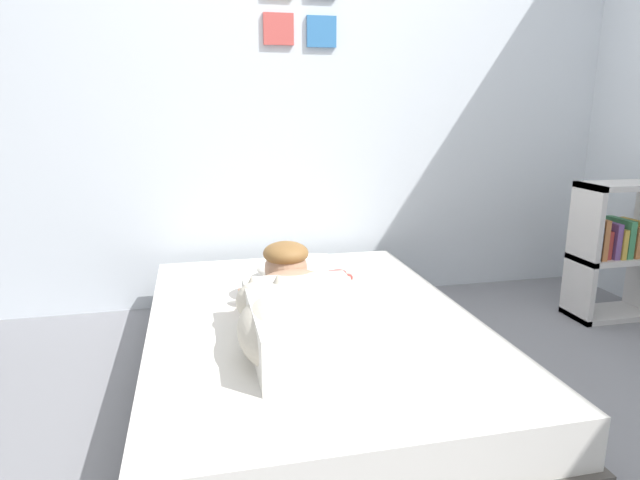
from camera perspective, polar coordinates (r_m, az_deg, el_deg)
ground_plane at (r=2.08m, az=6.74°, el=-19.80°), size 11.64×11.64×0.00m
back_wall at (r=3.26m, az=-2.24°, el=15.61°), size 3.82×0.12×2.50m
bed at (r=2.36m, az=-0.82°, el=-11.31°), size 1.35×1.92×0.30m
pillow at (r=2.78m, az=-1.23°, el=-2.81°), size 0.52×0.32×0.11m
person_lying at (r=2.10m, az=-1.89°, el=-6.89°), size 0.43×0.92×0.27m
dog at (r=1.93m, az=-4.90°, el=-8.97°), size 0.26×0.57×0.21m
coffee_cup at (r=2.65m, az=1.80°, el=-4.06°), size 0.12×0.09×0.07m
cell_phone at (r=2.22m, az=-5.27°, el=-8.64°), size 0.07×0.14×0.01m
bookshelf at (r=3.39m, az=28.19°, el=-0.77°), size 0.45×0.24×0.75m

